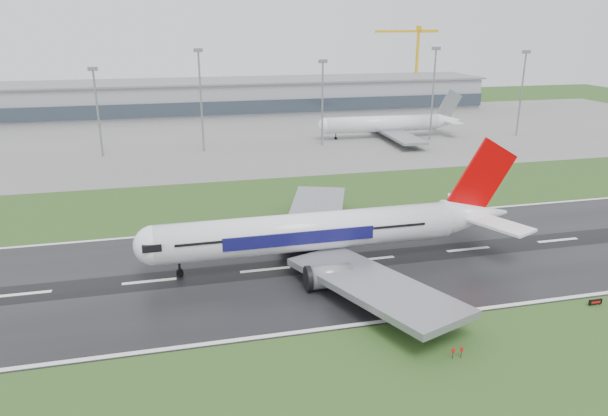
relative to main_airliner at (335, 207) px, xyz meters
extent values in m
plane|color=#254519|center=(6.99, -0.97, -10.46)|extent=(520.00, 520.00, 0.00)
cube|color=black|center=(6.99, -0.97, -10.41)|extent=(400.00, 45.00, 0.10)
cube|color=slate|center=(6.99, 124.03, -10.42)|extent=(400.00, 130.00, 0.08)
cube|color=gray|center=(6.99, 184.03, -2.96)|extent=(240.00, 36.00, 15.00)
cylinder|color=gray|center=(-50.28, 99.03, 3.35)|extent=(0.64, 0.64, 27.62)
cylinder|color=gray|center=(-17.26, 99.03, 6.01)|extent=(0.64, 0.64, 32.95)
cylinder|color=gray|center=(24.85, 99.03, 3.96)|extent=(0.64, 0.64, 28.84)
cylinder|color=gray|center=(67.04, 99.03, 5.88)|extent=(0.64, 0.64, 32.68)
cylinder|color=gray|center=(104.00, 99.03, 5.08)|extent=(0.64, 0.64, 31.09)
camera|label=1|loc=(-27.25, -89.65, 31.29)|focal=32.55mm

